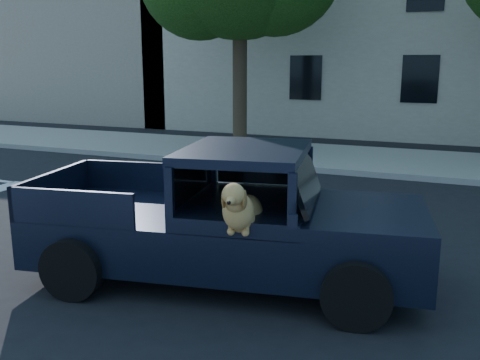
% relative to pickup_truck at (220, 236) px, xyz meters
% --- Properties ---
extents(ground, '(120.00, 120.00, 0.00)m').
position_rel_pickup_truck_xyz_m(ground, '(0.31, -0.08, -0.59)').
color(ground, black).
rests_on(ground, ground).
extents(far_sidewalk, '(60.00, 4.00, 0.15)m').
position_rel_pickup_truck_xyz_m(far_sidewalk, '(0.31, 9.12, -0.52)').
color(far_sidewalk, gray).
rests_on(far_sidewalk, ground).
extents(lane_stripes, '(21.60, 0.14, 0.01)m').
position_rel_pickup_truck_xyz_m(lane_stripes, '(2.31, 3.32, -0.59)').
color(lane_stripes, silver).
rests_on(lane_stripes, ground).
extents(building_left, '(12.00, 6.00, 8.00)m').
position_rel_pickup_truck_xyz_m(building_left, '(-14.69, 16.42, 3.41)').
color(building_left, tan).
rests_on(building_left, ground).
extents(pickup_truck, '(5.15, 2.83, 1.75)m').
position_rel_pickup_truck_xyz_m(pickup_truck, '(0.00, 0.00, 0.00)').
color(pickup_truck, black).
rests_on(pickup_truck, ground).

